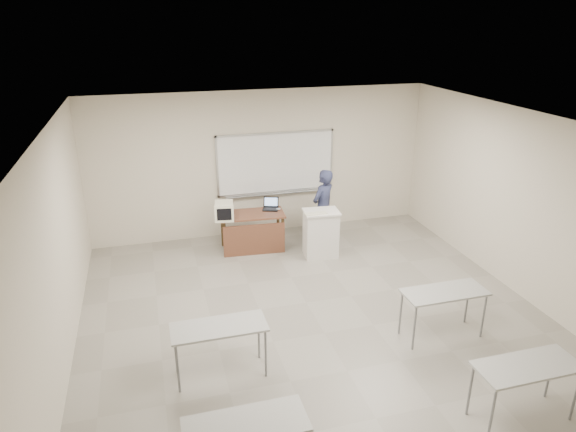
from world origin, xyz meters
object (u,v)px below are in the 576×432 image
object	(u,v)px
whiteboard	(276,164)
presenter	(323,208)
podium	(321,233)
laptop	(270,206)
crt_monitor	(224,211)
mouse	(278,209)
keyboard	(316,213)
instructor_desk	(253,227)

from	to	relation	value
whiteboard	presenter	xyz separation A→B (m)	(0.72, -0.95, -0.70)
presenter	podium	bearing A→B (deg)	33.32
podium	laptop	distance (m)	1.19
crt_monitor	laptop	xyz separation A→B (m)	(0.95, 0.28, -0.11)
mouse	keyboard	world-z (taller)	keyboard
presenter	instructor_desk	bearing A→B (deg)	-35.04
instructor_desk	presenter	bearing A→B (deg)	2.92
whiteboard	presenter	bearing A→B (deg)	-52.82
instructor_desk	keyboard	world-z (taller)	keyboard
keyboard	instructor_desk	bearing A→B (deg)	146.62
whiteboard	instructor_desk	xyz separation A→B (m)	(-0.70, -0.92, -0.97)
podium	keyboard	xyz separation A→B (m)	(-0.15, -0.12, 0.47)
keyboard	presenter	world-z (taller)	presenter
podium	whiteboard	bearing A→B (deg)	114.14
podium	mouse	distance (m)	1.01
instructor_desk	podium	world-z (taller)	podium
whiteboard	instructor_desk	world-z (taller)	whiteboard
mouse	presenter	world-z (taller)	presenter
crt_monitor	keyboard	bearing A→B (deg)	-13.17
laptop	podium	bearing A→B (deg)	-25.80
whiteboard	crt_monitor	distance (m)	1.66
mouse	keyboard	bearing A→B (deg)	-62.92
laptop	presenter	xyz separation A→B (m)	(1.02, -0.29, -0.02)
podium	instructor_desk	bearing A→B (deg)	160.65
whiteboard	keyboard	bearing A→B (deg)	-77.57
whiteboard	instructor_desk	distance (m)	1.50
instructor_desk	mouse	distance (m)	0.63
crt_monitor	mouse	world-z (taller)	crt_monitor
whiteboard	podium	xyz separation A→B (m)	(0.50, -1.47, -1.02)
whiteboard	podium	size ratio (longest dim) A/B	2.70
crt_monitor	laptop	world-z (taller)	crt_monitor
presenter	mouse	bearing A→B (deg)	-46.11
whiteboard	podium	distance (m)	1.85
mouse	presenter	bearing A→B (deg)	-16.38
instructor_desk	laptop	world-z (taller)	laptop
laptop	keyboard	size ratio (longest dim) A/B	0.72
laptop	keyboard	bearing A→B (deg)	-35.47
podium	presenter	world-z (taller)	presenter
whiteboard	crt_monitor	size ratio (longest dim) A/B	6.17
keyboard	whiteboard	bearing A→B (deg)	101.65
mouse	keyboard	distance (m)	0.98
crt_monitor	keyboard	world-z (taller)	crt_monitor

